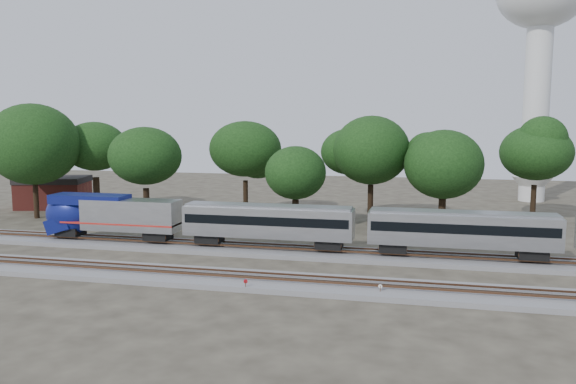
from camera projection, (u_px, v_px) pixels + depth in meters
ground at (255, 269)px, 47.04m from camera, size 160.00×160.00×0.00m
track_far at (272, 251)px, 52.82m from camera, size 160.00×5.00×0.73m
track_near at (240, 280)px, 43.14m from camera, size 160.00×5.00×0.73m
train at (463, 229)px, 48.71m from camera, size 83.81×2.88×4.25m
switch_stand_red at (246, 284)px, 40.65m from camera, size 0.29×0.15×0.96m
switch_stand_white at (380, 289)px, 39.57m from camera, size 0.29×0.05×0.91m
switch_lever at (347, 294)px, 39.72m from camera, size 0.54×0.37×0.30m
water_tower at (541, 17)px, 83.26m from camera, size 13.42×13.42×37.16m
brick_building at (54, 192)px, 79.91m from camera, size 10.46×8.52×4.39m
tree_0 at (33, 144)px, 70.19m from camera, size 9.55×9.55×13.47m
tree_1 at (95, 146)px, 74.30m from camera, size 9.09×9.09×12.81m
tree_2 at (145, 156)px, 65.40m from camera, size 8.39×8.39×11.83m
tree_3 at (245, 149)px, 71.35m from camera, size 8.89×8.89×12.53m
tree_4 at (296, 173)px, 62.35m from camera, size 6.70×6.70×9.44m
tree_5 at (371, 150)px, 65.87m from camera, size 9.04×9.04×12.74m
tree_6 at (444, 165)px, 61.92m from camera, size 7.68×7.68×10.82m
tree_7 at (536, 153)px, 67.41m from camera, size 8.66×8.66×12.21m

